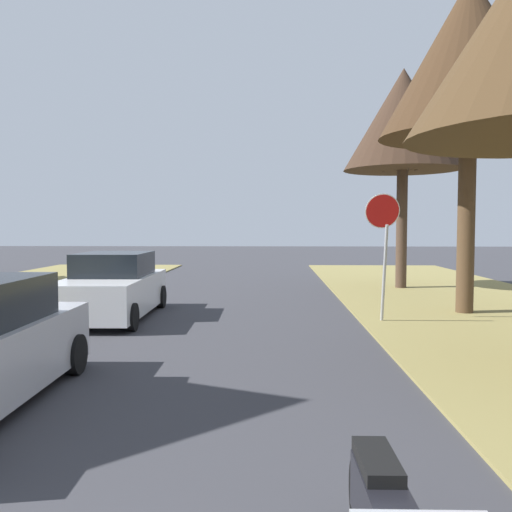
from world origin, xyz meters
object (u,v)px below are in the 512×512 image
street_tree_right_mid_b (470,58)px  street_tree_right_far (403,121)px  parked_sedan_white (113,288)px  stop_sign_far (383,229)px

street_tree_right_mid_b → street_tree_right_far: 5.51m
parked_sedan_white → street_tree_right_far: bearing=36.5°
street_tree_right_mid_b → parked_sedan_white: street_tree_right_mid_b is taller
stop_sign_far → street_tree_right_far: 7.98m
street_tree_right_far → parked_sedan_white: (-8.44, -6.25, -5.19)m
stop_sign_far → street_tree_right_far: (2.03, 6.75, 3.76)m
street_tree_right_mid_b → street_tree_right_far: bearing=93.1°
stop_sign_far → street_tree_right_mid_b: (2.32, 1.26, 4.19)m
stop_sign_far → street_tree_right_mid_b: bearing=28.5°
stop_sign_far → parked_sedan_white: size_ratio=0.66×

